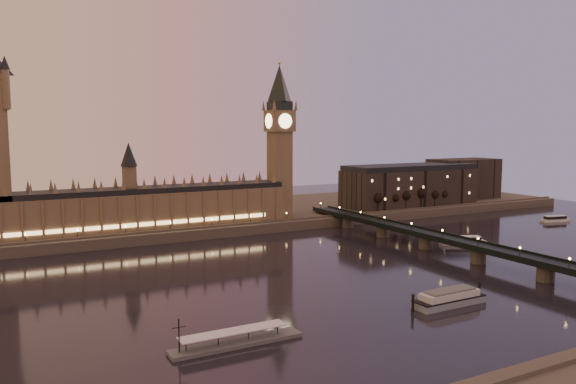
% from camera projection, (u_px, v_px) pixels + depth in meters
% --- Properties ---
extents(ground, '(700.00, 700.00, 0.00)m').
position_uv_depth(ground, '(297.00, 277.00, 250.76)').
color(ground, black).
rests_on(ground, ground).
extents(far_embankment, '(560.00, 130.00, 6.00)m').
position_uv_depth(far_embankment, '(223.00, 215.00, 408.93)').
color(far_embankment, '#423D35').
rests_on(far_embankment, ground).
extents(palace_of_westminster, '(180.00, 26.62, 52.00)m').
position_uv_depth(palace_of_westminster, '(140.00, 203.00, 335.31)').
color(palace_of_westminster, brown).
rests_on(palace_of_westminster, ground).
extents(big_ben, '(17.68, 17.68, 104.00)m').
position_uv_depth(big_ben, '(280.00, 132.00, 374.80)').
color(big_ben, brown).
rests_on(big_ben, ground).
extents(westminster_bridge, '(13.20, 260.00, 15.30)m').
position_uv_depth(westminster_bridge, '(450.00, 245.00, 293.23)').
color(westminster_bridge, black).
rests_on(westminster_bridge, ground).
extents(city_block, '(155.00, 45.00, 34.00)m').
position_uv_depth(city_block, '(428.00, 183.00, 454.54)').
color(city_block, black).
rests_on(city_block, ground).
extents(bare_tree_0, '(6.61, 6.61, 13.43)m').
position_uv_depth(bare_tree_0, '(379.00, 198.00, 404.95)').
color(bare_tree_0, black).
rests_on(bare_tree_0, ground).
extents(bare_tree_1, '(6.61, 6.61, 13.43)m').
position_uv_depth(bare_tree_1, '(394.00, 197.00, 411.09)').
color(bare_tree_1, black).
rests_on(bare_tree_1, ground).
extents(bare_tree_2, '(6.61, 6.61, 13.43)m').
position_uv_depth(bare_tree_2, '(407.00, 196.00, 417.23)').
color(bare_tree_2, black).
rests_on(bare_tree_2, ground).
extents(bare_tree_3, '(6.61, 6.61, 13.43)m').
position_uv_depth(bare_tree_3, '(421.00, 195.00, 423.37)').
color(bare_tree_3, black).
rests_on(bare_tree_3, ground).
extents(bare_tree_4, '(6.61, 6.61, 13.43)m').
position_uv_depth(bare_tree_4, '(434.00, 194.00, 429.51)').
color(bare_tree_4, black).
rests_on(bare_tree_4, ground).
extents(bare_tree_5, '(6.61, 6.61, 13.43)m').
position_uv_depth(bare_tree_5, '(447.00, 193.00, 435.65)').
color(bare_tree_5, black).
rests_on(bare_tree_5, ground).
extents(cruise_boat_b, '(26.18, 16.87, 4.78)m').
position_uv_depth(cruise_boat_b, '(463.00, 241.00, 321.54)').
color(cruise_boat_b, silver).
rests_on(cruise_boat_b, ground).
extents(cruise_boat_c, '(22.39, 10.16, 4.33)m').
position_uv_depth(cruise_boat_c, '(555.00, 219.00, 399.70)').
color(cruise_boat_c, silver).
rests_on(cruise_boat_c, ground).
extents(moored_barge, '(34.98, 8.84, 6.41)m').
position_uv_depth(moored_barge, '(449.00, 298.00, 210.90)').
color(moored_barge, '#7F91A1').
rests_on(moored_barge, ground).
extents(pontoon_pier, '(42.30, 7.05, 11.28)m').
position_uv_depth(pontoon_pier, '(236.00, 341.00, 172.03)').
color(pontoon_pier, '#595B5E').
rests_on(pontoon_pier, ground).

